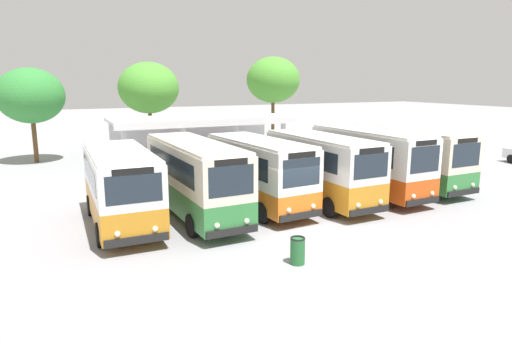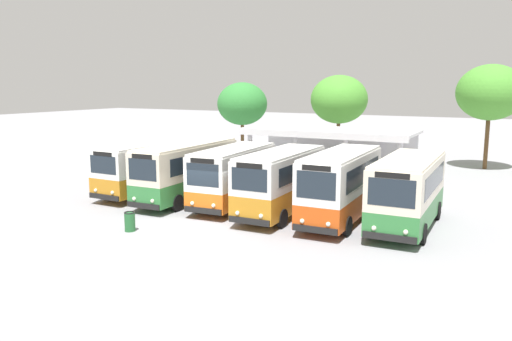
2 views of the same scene
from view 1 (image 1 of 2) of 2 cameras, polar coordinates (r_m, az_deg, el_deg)
The scene contains 18 objects.
ground_plane at distance 17.65m, azimuth 7.07°, elevation -7.90°, with size 180.00×180.00×0.00m, color #939399.
city_bus_nearest_orange at distance 18.61m, azimuth -17.09°, elevation -1.75°, with size 2.46×6.94×3.13m.
city_bus_second_in_row at distance 19.25m, azimuth -7.95°, elevation -0.67°, with size 2.42×8.11×3.29m.
city_bus_middle_cream at distance 20.38m, azimuth 0.38°, elevation -0.00°, with size 2.68×7.01×3.22m.
city_bus_fourth_amber at distance 21.48m, azimuth 8.41°, elevation 0.56°, with size 2.43×7.22×3.29m.
city_bus_fifth_blue at distance 23.49m, azimuth 14.41°, elevation 1.40°, with size 2.42×7.43×3.41m.
city_bus_far_end_green at distance 25.82m, azimuth 19.22°, elevation 1.87°, with size 2.55×7.36×3.30m.
terminal_canopy at distance 32.08m, azimuth -7.43°, elevation 5.49°, with size 12.49×4.86×3.40m.
waiting_chair_end_by_column at distance 30.47m, azimuth -9.40°, elevation 1.24°, with size 0.44×0.44×0.86m.
waiting_chair_second_from_end at distance 30.69m, azimuth -8.09°, elevation 1.35°, with size 0.44×0.44×0.86m.
waiting_chair_middle_seat at distance 30.91m, azimuth -6.79°, elevation 1.46°, with size 0.44×0.44×0.86m.
waiting_chair_fourth_seat at distance 31.23m, azimuth -5.56°, elevation 1.59°, with size 0.44×0.44×0.86m.
waiting_chair_fifth_seat at distance 31.50m, azimuth -4.32°, elevation 1.69°, with size 0.44×0.44×0.86m.
waiting_chair_far_end_seat at distance 31.66m, azimuth -3.00°, elevation 1.76°, with size 0.44×0.44×0.86m.
roadside_tree_behind_canopy at distance 38.32m, azimuth -13.71°, elevation 10.32°, with size 4.97×4.97×7.44m.
roadside_tree_east_of_canopy at distance 43.02m, azimuth 2.23°, elevation 11.62°, with size 5.10×5.10×8.18m.
roadside_tree_west_of_canopy at distance 35.79m, azimuth -27.13°, elevation 8.59°, with size 4.64×4.64×6.82m.
litter_bin_apron at distance 14.53m, azimuth 5.39°, elevation -10.25°, with size 0.49×0.49×0.90m.
Camera 1 is at (-9.00, -14.03, 5.80)m, focal length 30.94 mm.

